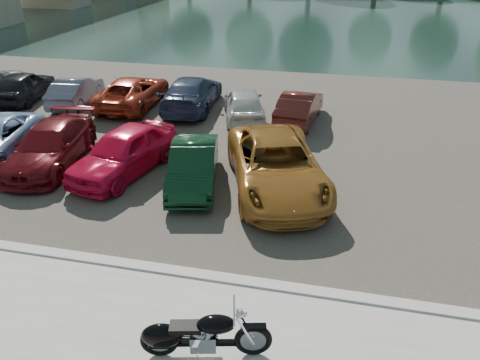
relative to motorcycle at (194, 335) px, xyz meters
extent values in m
plane|color=#595447|center=(-0.92, 0.14, -0.56)|extent=(200.00, 200.00, 0.00)
cube|color=#AFADA4|center=(-0.92, 2.14, -0.49)|extent=(60.00, 0.30, 0.14)
cube|color=#3C3730|center=(-0.92, 11.14, -0.54)|extent=(60.00, 18.00, 0.04)
cube|color=#1B322E|center=(-0.92, 40.14, -0.56)|extent=(120.00, 40.00, 0.00)
torus|color=black|center=(1.02, 0.24, -0.12)|extent=(0.69, 0.28, 0.68)
torus|color=black|center=(-0.59, -0.15, -0.12)|extent=(0.69, 0.28, 0.68)
cylinder|color=#B2B2B7|center=(1.02, 0.24, -0.12)|extent=(0.46, 0.17, 0.46)
cylinder|color=#B2B2B7|center=(-0.59, -0.15, -0.12)|extent=(0.46, 0.17, 0.46)
cylinder|color=silver|center=(0.90, 0.11, 0.18)|extent=(0.33, 0.12, 0.63)
cylinder|color=silver|center=(0.86, 0.30, 0.18)|extent=(0.33, 0.12, 0.63)
cylinder|color=silver|center=(0.70, 0.16, 0.57)|extent=(0.21, 0.74, 0.04)
sphere|color=silver|center=(0.79, 0.18, 0.49)|extent=(0.19, 0.19, 0.16)
sphere|color=silver|center=(0.86, 0.20, 0.49)|extent=(0.13, 0.13, 0.11)
cube|color=black|center=(1.02, 0.24, 0.19)|extent=(0.47, 0.24, 0.06)
cube|color=black|center=(0.21, 0.05, -0.18)|extent=(1.19, 0.38, 0.08)
cube|color=silver|center=(0.17, 0.03, -0.11)|extent=(0.51, 0.42, 0.34)
cylinder|color=silver|center=(0.26, 0.06, 0.09)|extent=(0.28, 0.23, 0.27)
cylinder|color=silver|center=(0.07, 0.01, 0.09)|extent=(0.28, 0.23, 0.27)
ellipsoid|color=black|center=(0.39, 0.09, 0.26)|extent=(0.75, 0.51, 0.32)
cube|color=black|center=(-0.13, -0.04, 0.20)|extent=(0.60, 0.40, 0.10)
ellipsoid|color=black|center=(-0.54, -0.14, 0.00)|extent=(0.79, 0.50, 0.50)
cube|color=black|center=(-0.59, -0.15, -0.07)|extent=(0.43, 0.27, 0.30)
cylinder|color=silver|center=(-0.16, 0.12, -0.24)|extent=(1.09, 0.34, 0.09)
cylinder|color=silver|center=(-0.16, 0.12, -0.16)|extent=(1.09, 0.34, 0.09)
cylinder|color=#B2B2B7|center=(0.11, -0.16, -0.33)|extent=(0.06, 0.14, 0.22)
imported|color=#5D0D12|center=(-6.98, 6.63, 0.13)|extent=(2.47, 4.73, 1.31)
imported|color=red|center=(-4.39, 6.60, 0.20)|extent=(2.56, 4.49, 1.44)
imported|color=black|center=(-2.01, 6.30, 0.10)|extent=(2.12, 3.98, 1.25)
imported|color=#A86B26|center=(0.44, 6.60, 0.24)|extent=(4.13, 5.98, 1.52)
imported|color=black|center=(-12.05, 12.40, 0.16)|extent=(2.14, 4.16, 1.36)
imported|color=slate|center=(-9.46, 12.46, 0.09)|extent=(1.77, 3.84, 1.22)
imported|color=#AF341D|center=(-6.88, 12.82, 0.13)|extent=(2.29, 4.72, 1.29)
imported|color=navy|center=(-4.24, 13.06, 0.17)|extent=(2.24, 4.89, 1.38)
imported|color=silver|center=(-1.75, 12.20, 0.13)|extent=(2.59, 4.12, 1.31)
imported|color=#551B16|center=(0.48, 12.42, 0.10)|extent=(1.69, 3.90, 1.25)
camera|label=1|loc=(2.10, -5.65, 6.18)|focal=35.00mm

